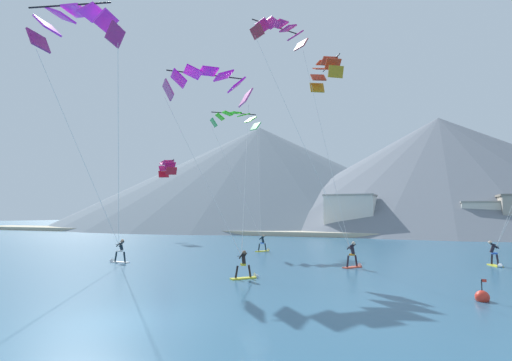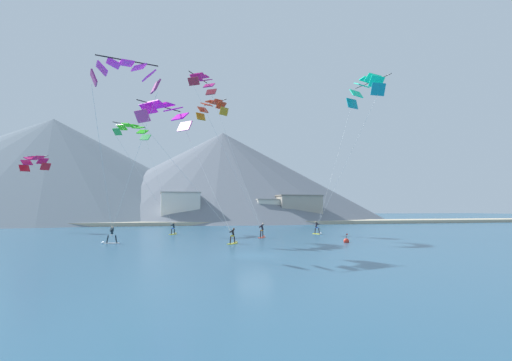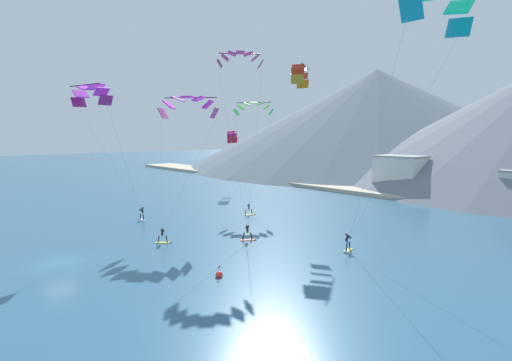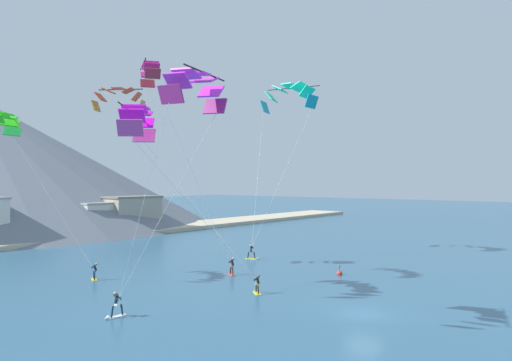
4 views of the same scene
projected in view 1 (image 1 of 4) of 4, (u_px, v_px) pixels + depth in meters
name	position (u px, v px, depth m)	size (l,w,h in m)	color
ground_plane	(120.00, 321.00, 13.28)	(400.00, 400.00, 0.00)	#2D5B7A
kitesurfer_near_lead	(495.00, 258.00, 27.29)	(0.90, 1.78, 1.81)	yellow
kitesurfer_near_trail	(354.00, 259.00, 26.69)	(1.30, 1.67, 1.82)	#E54C33
kitesurfer_mid_center	(264.00, 246.00, 38.28)	(1.18, 1.72, 1.68)	yellow
kitesurfer_far_left	(118.00, 255.00, 29.47)	(1.75, 0.61, 1.79)	white
kitesurfer_far_right	(247.00, 271.00, 22.13)	(1.42, 1.59, 1.64)	yellow
parafoil_kite_near_trail	(280.00, 32.00, 34.75)	(8.49, 6.93, 18.86)	maroon
parafoil_kite_mid_center	(235.00, 119.00, 46.85)	(8.23, 8.33, 14.35)	green
parafoil_kite_far_left	(77.00, 24.00, 24.48)	(5.93, 7.39, 14.80)	#992274
parafoil_kite_far_right	(208.00, 82.00, 32.34)	(9.62, 10.18, 14.00)	#C43D93
parafoil_kite_distant_high_outer	(167.00, 166.00, 58.72)	(5.30, 4.99, 2.29)	red
parafoil_kite_distant_low_drift	(325.00, 70.00, 41.00)	(4.40, 5.35, 2.50)	#BC851A
race_marker_buoy	(482.00, 297.00, 16.38)	(0.56, 0.56, 1.02)	red
shoreline_strip	(362.00, 234.00, 64.32)	(180.00, 10.00, 0.70)	beige
shore_building_harbour_front	(351.00, 215.00, 68.39)	(8.44, 5.97, 6.91)	silver
shore_building_quay_east	(481.00, 219.00, 60.52)	(5.69, 4.35, 5.51)	silver
mountain_peak_west_ridge	(260.00, 176.00, 129.67)	(123.94, 123.94, 31.91)	slate
mountain_peak_central_summit	(440.00, 173.00, 100.15)	(101.39, 101.39, 28.00)	slate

